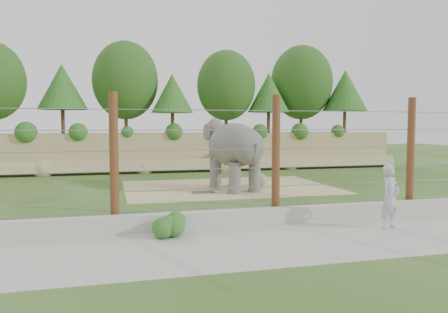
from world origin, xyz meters
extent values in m
plane|color=#2C551A|center=(0.00, 0.00, 0.00)|extent=(90.00, 90.00, 0.00)
cube|color=tan|center=(0.00, 13.00, 1.25)|extent=(30.00, 4.00, 2.50)
cube|color=tan|center=(0.00, 10.70, 0.35)|extent=(30.00, 1.37, 1.07)
cylinder|color=#3F2B19|center=(-8.00, 12.50, 3.29)|extent=(0.24, 0.24, 1.58)
sphere|color=#184515|center=(-8.00, 12.50, 5.42)|extent=(3.60, 3.60, 3.60)
cylinder|color=#3F2B19|center=(-4.00, 13.00, 3.46)|extent=(0.24, 0.24, 1.92)
sphere|color=#184515|center=(-4.00, 13.00, 6.07)|extent=(4.40, 4.40, 4.40)
cylinder|color=#3F2B19|center=(-1.00, 11.80, 3.20)|extent=(0.24, 0.24, 1.40)
sphere|color=#184515|center=(-1.00, 11.80, 5.10)|extent=(3.20, 3.20, 3.20)
cylinder|color=#3F2B19|center=(3.00, 12.80, 3.41)|extent=(0.24, 0.24, 1.82)
sphere|color=#184515|center=(3.00, 12.80, 5.88)|extent=(4.16, 4.16, 4.16)
cylinder|color=#3F2B19|center=(6.00, 12.20, 3.25)|extent=(0.24, 0.24, 1.50)
sphere|color=#184515|center=(6.00, 12.20, 5.29)|extent=(3.44, 3.44, 3.44)
cylinder|color=#3F2B19|center=(9.00, 13.20, 3.51)|extent=(0.24, 0.24, 2.03)
sphere|color=#184515|center=(9.00, 13.20, 6.27)|extent=(4.64, 4.64, 4.64)
cylinder|color=#3F2B19|center=(12.00, 12.00, 3.32)|extent=(0.24, 0.24, 1.64)
sphere|color=#184515|center=(12.00, 12.00, 5.55)|extent=(3.76, 3.76, 3.76)
cube|color=tan|center=(0.50, 3.00, 0.01)|extent=(10.00, 7.00, 0.02)
cube|color=#262628|center=(-1.09, 1.61, 0.04)|extent=(1.00, 0.60, 0.03)
sphere|color=gray|center=(2.02, 2.73, 0.36)|extent=(0.68, 0.68, 0.68)
cube|color=#ABAA9E|center=(0.00, -5.00, 0.25)|extent=(26.00, 0.35, 0.50)
cube|color=#ABAA9E|center=(0.00, -7.00, 0.01)|extent=(26.00, 4.00, 0.01)
cylinder|color=#4E2113|center=(-5.00, -4.50, 2.00)|extent=(0.26, 0.26, 4.00)
cylinder|color=#4E2113|center=(0.00, -4.50, 2.00)|extent=(0.26, 0.26, 4.00)
cylinder|color=#4E2113|center=(5.00, -4.50, 2.00)|extent=(0.26, 0.26, 4.00)
cylinder|color=gray|center=(0.00, -4.50, 0.50)|extent=(20.00, 0.02, 0.02)
cylinder|color=gray|center=(0.00, -4.50, 1.10)|extent=(20.00, 0.02, 0.02)
cylinder|color=gray|center=(0.00, -4.50, 1.70)|extent=(20.00, 0.02, 0.02)
cylinder|color=gray|center=(0.00, -4.50, 2.30)|extent=(20.00, 0.02, 0.02)
cylinder|color=gray|center=(0.00, -4.50, 2.90)|extent=(20.00, 0.02, 0.02)
cylinder|color=gray|center=(0.00, -4.50, 3.50)|extent=(20.00, 0.02, 0.02)
sphere|color=#1A531A|center=(-3.59, -5.80, 0.31)|extent=(0.60, 0.60, 0.60)
imported|color=silver|center=(2.81, -6.48, 0.96)|extent=(0.81, 0.68, 1.89)
camera|label=1|loc=(-5.12, -17.47, 3.04)|focal=35.00mm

